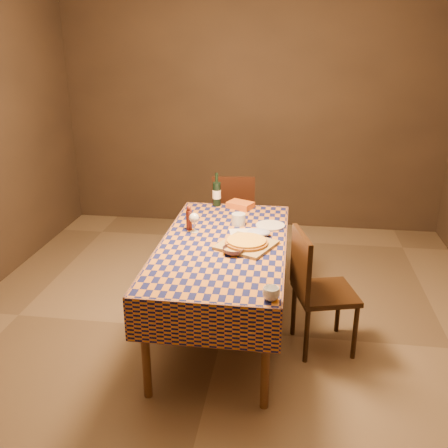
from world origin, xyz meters
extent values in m
plane|color=brown|center=(0.00, 0.00, 0.00)|extent=(5.00, 5.00, 0.00)
cube|color=#34271D|center=(0.00, 2.50, 1.35)|extent=(4.50, 0.10, 2.70)
cube|color=#34271D|center=(0.00, -2.50, 1.35)|extent=(4.50, 0.10, 2.70)
cylinder|color=brown|center=(-0.38, -0.83, 0.38)|extent=(0.06, 0.06, 0.75)
cylinder|color=brown|center=(0.38, -0.83, 0.38)|extent=(0.06, 0.06, 0.75)
cylinder|color=brown|center=(-0.38, 0.83, 0.38)|extent=(0.06, 0.06, 0.75)
cylinder|color=brown|center=(0.38, 0.83, 0.38)|extent=(0.06, 0.06, 0.75)
cube|color=brown|center=(0.00, 0.00, 0.74)|extent=(0.90, 1.80, 0.03)
cube|color=brown|center=(0.00, 0.00, 0.76)|extent=(0.92, 1.82, 0.02)
cube|color=brown|center=(0.00, -0.92, 0.62)|extent=(0.94, 0.01, 0.30)
cube|color=brown|center=(0.00, 0.92, 0.62)|extent=(0.94, 0.01, 0.30)
cube|color=brown|center=(-0.47, 0.00, 0.62)|extent=(0.01, 1.84, 0.30)
cube|color=brown|center=(0.47, 0.00, 0.62)|extent=(0.01, 1.84, 0.30)
cube|color=#A2884C|center=(0.18, -0.05, 0.78)|extent=(0.48, 0.48, 0.02)
cylinder|color=#9C5A1A|center=(0.18, -0.05, 0.80)|extent=(0.42, 0.42, 0.02)
cylinder|color=gold|center=(0.18, -0.05, 0.82)|extent=(0.38, 0.38, 0.01)
cylinder|color=#4D1912|center=(-0.31, 0.23, 0.85)|extent=(0.06, 0.06, 0.16)
sphere|color=#4D1912|center=(-0.31, 0.23, 0.95)|extent=(0.04, 0.04, 0.04)
imported|color=#593F4A|center=(0.10, -0.19, 0.79)|extent=(0.16, 0.16, 0.05)
cylinder|color=silver|center=(-0.25, 0.18, 0.77)|extent=(0.08, 0.08, 0.00)
cylinder|color=silver|center=(-0.25, 0.18, 0.81)|extent=(0.01, 0.01, 0.07)
sphere|color=silver|center=(-0.25, 0.18, 0.89)|extent=(0.08, 0.08, 0.08)
ellipsoid|color=#40070F|center=(-0.25, 0.18, 0.88)|extent=(0.05, 0.05, 0.03)
cylinder|color=black|center=(-0.18, 0.86, 0.88)|extent=(0.08, 0.08, 0.22)
cylinder|color=black|center=(-0.18, 0.86, 1.03)|extent=(0.03, 0.03, 0.09)
cylinder|color=white|center=(-0.18, 0.86, 0.88)|extent=(0.08, 0.08, 0.08)
cylinder|color=silver|center=(0.07, 0.39, 0.82)|extent=(0.13, 0.13, 0.09)
cube|color=#C45A19|center=(0.04, 0.82, 0.80)|extent=(0.26, 0.23, 0.05)
cylinder|color=silver|center=(0.33, 0.39, 0.78)|extent=(0.29, 0.29, 0.01)
imported|color=white|center=(0.40, -0.82, 0.81)|extent=(0.13, 0.13, 0.08)
cube|color=silver|center=(0.17, 0.21, 0.77)|extent=(0.32, 0.27, 0.00)
ellipsoid|color=#A9B1D9|center=(0.25, 0.17, 0.80)|extent=(0.21, 0.18, 0.05)
cube|color=black|center=(-0.10, 1.48, 0.45)|extent=(0.46, 0.46, 0.04)
cube|color=black|center=(-0.08, 1.28, 0.70)|extent=(0.42, 0.08, 0.46)
cylinder|color=black|center=(0.06, 1.67, 0.21)|extent=(0.04, 0.04, 0.43)
cylinder|color=black|center=(-0.30, 1.64, 0.21)|extent=(0.04, 0.04, 0.43)
cylinder|color=black|center=(0.10, 1.32, 0.21)|extent=(0.04, 0.04, 0.43)
cylinder|color=black|center=(-0.26, 1.28, 0.21)|extent=(0.04, 0.04, 0.43)
cube|color=black|center=(0.77, -0.09, 0.45)|extent=(0.51, 0.51, 0.04)
cube|color=black|center=(0.58, -0.15, 0.70)|extent=(0.14, 0.41, 0.46)
cylinder|color=black|center=(0.99, -0.22, 0.21)|extent=(0.04, 0.04, 0.43)
cylinder|color=black|center=(0.90, 0.13, 0.21)|extent=(0.04, 0.04, 0.43)
cylinder|color=black|center=(0.65, -0.31, 0.21)|extent=(0.04, 0.04, 0.43)
cylinder|color=black|center=(0.55, 0.03, 0.21)|extent=(0.04, 0.04, 0.43)
camera|label=1|loc=(0.48, -3.41, 2.21)|focal=40.00mm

